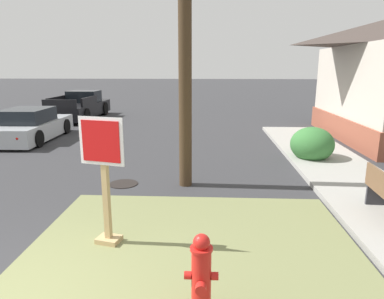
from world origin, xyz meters
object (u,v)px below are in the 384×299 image
at_px(pickup_truck_black, 81,107).
at_px(parked_sedan_silver, 30,126).
at_px(manhole_cover, 123,184).
at_px(fire_hydrant, 201,276).
at_px(stop_sign, 105,184).

bearing_deg(pickup_truck_black, parked_sedan_silver, -88.38).
height_order(manhole_cover, parked_sedan_silver, parked_sedan_silver).
relative_size(manhole_cover, pickup_truck_black, 0.13).
height_order(parked_sedan_silver, pickup_truck_black, pickup_truck_black).
bearing_deg(parked_sedan_silver, manhole_cover, -45.82).
height_order(manhole_cover, pickup_truck_black, pickup_truck_black).
bearing_deg(fire_hydrant, pickup_truck_black, 114.64).
height_order(stop_sign, manhole_cover, stop_sign).
relative_size(stop_sign, manhole_cover, 2.88).
height_order(stop_sign, parked_sedan_silver, stop_sign).
distance_m(manhole_cover, pickup_truck_black, 12.01).
bearing_deg(pickup_truck_black, manhole_cover, -65.05).
relative_size(fire_hydrant, parked_sedan_silver, 0.23).
height_order(fire_hydrant, pickup_truck_black, pickup_truck_black).
xyz_separation_m(stop_sign, manhole_cover, (-0.51, 3.02, -1.05)).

